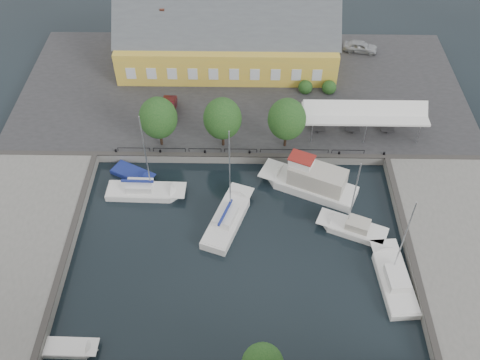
{
  "coord_description": "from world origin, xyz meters",
  "views": [
    {
      "loc": [
        0.6,
        -33.05,
        42.0
      ],
      "look_at": [
        0.0,
        6.0,
        1.5
      ],
      "focal_mm": 40.0,
      "sensor_mm": 36.0,
      "label": 1
    }
  ],
  "objects_px": {
    "tent_canopy": "(365,114)",
    "trawler": "(312,183)",
    "car_silver": "(360,47)",
    "warehouse": "(223,41)",
    "east_boat_c": "(394,281)",
    "east_boat_b": "(354,230)",
    "launch_sw": "(71,349)",
    "west_boat_a": "(144,192)",
    "center_sailboat": "(227,220)",
    "launch_nw": "(133,174)",
    "car_red": "(168,109)"
  },
  "relations": [
    {
      "from": "tent_canopy",
      "to": "west_boat_a",
      "type": "xyz_separation_m",
      "value": [
        -24.19,
        -9.27,
        -3.41
      ]
    },
    {
      "from": "warehouse",
      "to": "car_red",
      "type": "bearing_deg",
      "value": -119.87
    },
    {
      "from": "launch_sw",
      "to": "launch_nw",
      "type": "bearing_deg",
      "value": 84.49
    },
    {
      "from": "west_boat_a",
      "to": "launch_nw",
      "type": "relative_size",
      "value": 2.15
    },
    {
      "from": "east_boat_c",
      "to": "launch_sw",
      "type": "relative_size",
      "value": 2.35
    },
    {
      "from": "east_boat_b",
      "to": "car_silver",
      "type": "bearing_deg",
      "value": 81.19
    },
    {
      "from": "east_boat_c",
      "to": "launch_nw",
      "type": "xyz_separation_m",
      "value": [
        -26.21,
        13.52,
        -0.17
      ]
    },
    {
      "from": "west_boat_a",
      "to": "launch_nw",
      "type": "distance_m",
      "value": 3.29
    },
    {
      "from": "car_silver",
      "to": "launch_sw",
      "type": "height_order",
      "value": "car_silver"
    },
    {
      "from": "warehouse",
      "to": "launch_sw",
      "type": "xyz_separation_m",
      "value": [
        -11.26,
        -40.83,
        -4.34
      ]
    },
    {
      "from": "east_boat_c",
      "to": "launch_sw",
      "type": "xyz_separation_m",
      "value": [
        -28.19,
        -7.01,
        -0.17
      ]
    },
    {
      "from": "warehouse",
      "to": "launch_nw",
      "type": "relative_size",
      "value": 5.47
    },
    {
      "from": "east_boat_b",
      "to": "launch_sw",
      "type": "relative_size",
      "value": 2.13
    },
    {
      "from": "warehouse",
      "to": "launch_nw",
      "type": "distance_m",
      "value": 22.75
    },
    {
      "from": "car_silver",
      "to": "car_red",
      "type": "xyz_separation_m",
      "value": [
        -25.07,
        -14.05,
        -0.03
      ]
    },
    {
      "from": "warehouse",
      "to": "east_boat_b",
      "type": "xyz_separation_m",
      "value": [
        14.02,
        -27.86,
        -4.17
      ]
    },
    {
      "from": "car_red",
      "to": "trawler",
      "type": "relative_size",
      "value": 0.43
    },
    {
      "from": "warehouse",
      "to": "car_red",
      "type": "distance_m",
      "value": 12.8
    },
    {
      "from": "warehouse",
      "to": "trawler",
      "type": "xyz_separation_m",
      "value": [
        10.23,
        -22.21,
        -3.41
      ]
    },
    {
      "from": "launch_nw",
      "to": "warehouse",
      "type": "bearing_deg",
      "value": 65.44
    },
    {
      "from": "tent_canopy",
      "to": "west_boat_a",
      "type": "bearing_deg",
      "value": -159.02
    },
    {
      "from": "warehouse",
      "to": "launch_sw",
      "type": "height_order",
      "value": "warehouse"
    },
    {
      "from": "east_boat_b",
      "to": "west_boat_a",
      "type": "height_order",
      "value": "west_boat_a"
    },
    {
      "from": "car_red",
      "to": "launch_nw",
      "type": "bearing_deg",
      "value": -105.94
    },
    {
      "from": "car_red",
      "to": "west_boat_a",
      "type": "relative_size",
      "value": 0.41
    },
    {
      "from": "car_silver",
      "to": "east_boat_b",
      "type": "relative_size",
      "value": 0.48
    },
    {
      "from": "east_boat_b",
      "to": "trawler",
      "type": "bearing_deg",
      "value": 123.87
    },
    {
      "from": "car_red",
      "to": "west_boat_a",
      "type": "height_order",
      "value": "west_boat_a"
    },
    {
      "from": "east_boat_b",
      "to": "launch_nw",
      "type": "relative_size",
      "value": 1.87
    },
    {
      "from": "warehouse",
      "to": "west_boat_a",
      "type": "height_order",
      "value": "west_boat_a"
    },
    {
      "from": "car_silver",
      "to": "warehouse",
      "type": "bearing_deg",
      "value": 110.7
    },
    {
      "from": "center_sailboat",
      "to": "trawler",
      "type": "distance_m",
      "value": 10.04
    },
    {
      "from": "tent_canopy",
      "to": "trawler",
      "type": "xyz_separation_m",
      "value": [
        -6.37,
        -8.35,
        -2.67
      ]
    },
    {
      "from": "car_red",
      "to": "car_silver",
      "type": "bearing_deg",
      "value": 31.2
    },
    {
      "from": "warehouse",
      "to": "tent_canopy",
      "type": "height_order",
      "value": "warehouse"
    },
    {
      "from": "trawler",
      "to": "east_boat_b",
      "type": "height_order",
      "value": "east_boat_b"
    },
    {
      "from": "west_boat_a",
      "to": "launch_sw",
      "type": "height_order",
      "value": "west_boat_a"
    },
    {
      "from": "warehouse",
      "to": "center_sailboat",
      "type": "distance_m",
      "value": 27.27
    },
    {
      "from": "center_sailboat",
      "to": "east_boat_c",
      "type": "height_order",
      "value": "center_sailboat"
    },
    {
      "from": "trawler",
      "to": "launch_nw",
      "type": "height_order",
      "value": "trawler"
    },
    {
      "from": "west_boat_a",
      "to": "launch_nw",
      "type": "height_order",
      "value": "west_boat_a"
    },
    {
      "from": "center_sailboat",
      "to": "launch_nw",
      "type": "bearing_deg",
      "value": 148.2
    },
    {
      "from": "trawler",
      "to": "east_boat_c",
      "type": "bearing_deg",
      "value": -60.04
    },
    {
      "from": "center_sailboat",
      "to": "east_boat_b",
      "type": "height_order",
      "value": "center_sailboat"
    },
    {
      "from": "east_boat_b",
      "to": "launch_sw",
      "type": "height_order",
      "value": "east_boat_b"
    },
    {
      "from": "east_boat_b",
      "to": "west_boat_a",
      "type": "relative_size",
      "value": 0.87
    },
    {
      "from": "center_sailboat",
      "to": "west_boat_a",
      "type": "relative_size",
      "value": 1.08
    },
    {
      "from": "tent_canopy",
      "to": "east_boat_c",
      "type": "bearing_deg",
      "value": -89.05
    },
    {
      "from": "launch_sw",
      "to": "launch_nw",
      "type": "distance_m",
      "value": 20.62
    },
    {
      "from": "tent_canopy",
      "to": "trawler",
      "type": "height_order",
      "value": "trawler"
    }
  ]
}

